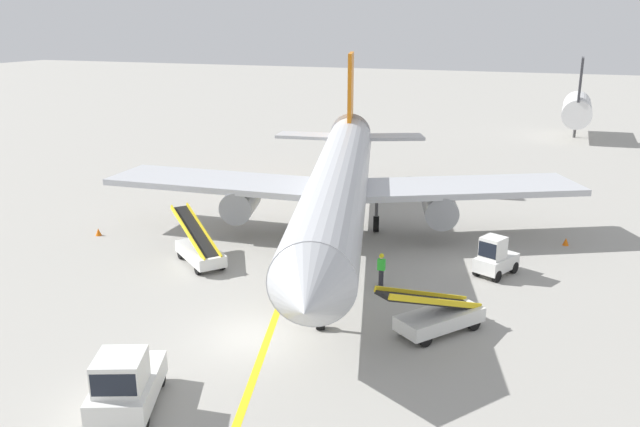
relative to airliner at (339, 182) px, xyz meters
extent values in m
plane|color=#9E9B93|center=(0.99, -13.24, -3.42)|extent=(300.00, 300.00, 0.00)
cube|color=yellow|center=(0.15, -8.24, -3.41)|extent=(21.79, 77.14, 0.01)
cylinder|color=#B2B5BA|center=(0.15, -0.52, 0.03)|extent=(11.24, 29.78, 3.30)
cone|color=#B2B5BA|center=(4.50, -16.13, 0.03)|extent=(3.76, 3.18, 3.23)
cone|color=#B2B5BA|center=(-4.26, 15.27, 0.43)|extent=(3.77, 3.54, 3.14)
cube|color=#B2B5BA|center=(6.96, 2.93, -0.37)|extent=(13.56, 9.92, 0.36)
cylinder|color=gray|center=(5.65, 1.53, -1.37)|extent=(2.69, 3.59, 1.90)
cube|color=#B2B5BA|center=(-7.47, -1.09, -0.37)|extent=(13.25, 5.21, 0.36)
cylinder|color=gray|center=(-5.62, -1.62, -1.37)|extent=(2.69, 3.59, 1.90)
cube|color=orange|center=(-3.62, 12.96, 4.08)|extent=(1.34, 3.93, 5.20)
cube|color=#B2B5BA|center=(-0.62, 13.38, 0.43)|extent=(5.65, 4.10, 0.24)
cube|color=#B2B5BA|center=(-6.40, 11.77, 0.43)|extent=(5.45, 2.87, 0.24)
cylinder|color=#4C4C51|center=(3.24, -11.60, -1.86)|extent=(0.20, 0.20, 3.12)
cylinder|color=black|center=(3.24, -11.60, -3.14)|extent=(0.49, 0.63, 0.56)
cylinder|color=#4C4C51|center=(1.73, 1.99, -1.86)|extent=(0.20, 0.20, 3.12)
cylinder|color=black|center=(1.73, 1.99, -2.94)|extent=(0.60, 1.02, 0.96)
cylinder|color=#4C4C51|center=(-2.51, 0.81, -1.86)|extent=(0.20, 0.20, 3.12)
cylinder|color=black|center=(-2.51, 0.81, -2.94)|extent=(0.60, 1.02, 0.96)
cube|color=black|center=(3.96, -14.20, 0.38)|extent=(2.97, 1.72, 0.60)
cube|color=silver|center=(-0.75, -19.23, -2.72)|extent=(3.11, 4.05, 0.80)
cube|color=silver|center=(-0.51, -19.82, -1.77)|extent=(2.02, 2.07, 1.10)
cube|color=black|center=(-0.22, -20.54, -1.77)|extent=(1.35, 0.61, 0.77)
cylinder|color=black|center=(0.47, -20.10, -3.12)|extent=(0.43, 0.64, 0.60)
cylinder|color=black|center=(-1.02, -20.70, -3.12)|extent=(0.43, 0.64, 0.60)
cylinder|color=black|center=(-0.47, -17.76, -3.12)|extent=(0.43, 0.64, 0.60)
cylinder|color=black|center=(-1.97, -18.37, -3.12)|extent=(0.43, 0.64, 0.60)
cube|color=silver|center=(9.39, -2.68, -2.77)|extent=(2.17, 2.72, 0.70)
cube|color=silver|center=(9.22, -3.07, -1.87)|extent=(1.39, 1.41, 1.10)
cube|color=black|center=(9.01, -3.54, -1.87)|extent=(0.92, 0.47, 0.77)
cylinder|color=black|center=(9.55, -3.68, -3.12)|extent=(0.45, 0.64, 0.60)
cylinder|color=black|center=(8.55, -3.22, -3.12)|extent=(0.45, 0.64, 0.60)
cylinder|color=black|center=(10.24, -2.14, -3.12)|extent=(0.45, 0.64, 0.60)
cylinder|color=black|center=(9.23, -1.69, -3.12)|extent=(0.45, 0.64, 0.60)
cube|color=silver|center=(7.94, -10.10, -2.82)|extent=(3.48, 3.94, 0.60)
cylinder|color=black|center=(7.66, -11.55, -3.12)|extent=(0.54, 0.61, 0.60)
cylinder|color=black|center=(6.64, -10.78, -3.12)|extent=(0.54, 0.61, 0.60)
cylinder|color=black|center=(9.25, -9.42, -3.12)|extent=(0.54, 0.61, 0.60)
cylinder|color=black|center=(8.23, -8.65, -3.12)|extent=(0.54, 0.61, 0.60)
cube|color=black|center=(7.58, -10.58, -1.87)|extent=(3.71, 4.54, 1.76)
cube|color=yellow|center=(7.94, -10.85, -1.75)|extent=(3.07, 4.07, 1.84)
cube|color=yellow|center=(7.22, -10.31, -1.75)|extent=(3.07, 4.07, 1.84)
cube|color=silver|center=(-5.42, -6.72, -2.82)|extent=(3.90, 3.55, 0.60)
cylinder|color=black|center=(-6.86, -6.39, -3.12)|extent=(0.61, 0.55, 0.60)
cylinder|color=black|center=(-6.06, -5.39, -3.12)|extent=(0.61, 0.55, 0.60)
cylinder|color=black|center=(-4.78, -8.05, -3.12)|extent=(0.61, 0.55, 0.60)
cylinder|color=black|center=(-3.98, -7.06, -3.12)|extent=(0.61, 0.55, 0.60)
cube|color=black|center=(-5.89, -6.35, -1.87)|extent=(4.45, 3.83, 1.76)
cube|color=yellow|center=(-6.17, -6.70, -1.75)|extent=(3.96, 3.21, 1.84)
cube|color=yellow|center=(-5.60, -6.00, -1.75)|extent=(3.96, 3.21, 1.84)
cylinder|color=#26262D|center=(1.08, -9.77, -2.99)|extent=(0.24, 0.24, 0.85)
cube|color=yellow|center=(1.08, -9.77, -2.29)|extent=(0.36, 0.22, 0.56)
sphere|color=tan|center=(1.08, -9.77, -1.90)|extent=(0.20, 0.20, 0.20)
sphere|color=yellow|center=(1.08, -9.77, -1.84)|extent=(0.24, 0.24, 0.24)
cylinder|color=#26262D|center=(4.36, -6.27, -2.99)|extent=(0.24, 0.24, 0.85)
cube|color=green|center=(4.36, -6.27, -2.29)|extent=(0.36, 0.22, 0.56)
sphere|color=beige|center=(4.36, -6.27, -1.90)|extent=(0.20, 0.20, 0.20)
sphere|color=yellow|center=(4.36, -6.27, -1.84)|extent=(0.24, 0.24, 0.24)
cone|color=orange|center=(-13.67, -4.71, -3.20)|extent=(0.36, 0.36, 0.44)
cone|color=orange|center=(12.66, 3.37, -3.20)|extent=(0.36, 0.36, 0.44)
cylinder|color=silver|center=(12.87, 41.98, -0.32)|extent=(3.00, 10.00, 3.00)
cylinder|color=#3F3F3F|center=(12.87, 41.98, -2.62)|extent=(0.30, 0.30, 1.60)
cube|color=#333338|center=(12.87, 38.48, 3.18)|extent=(0.24, 3.20, 4.40)
camera|label=1|loc=(12.09, -34.99, 9.04)|focal=36.81mm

